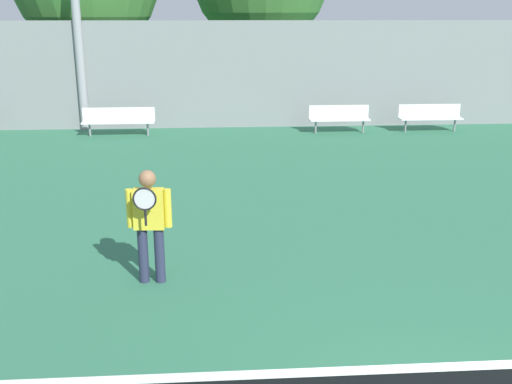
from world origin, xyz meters
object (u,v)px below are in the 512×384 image
at_px(bench_adjacent_court, 119,119).
at_px(tennis_player, 149,219).
at_px(bench_by_gate, 339,116).
at_px(bench_courtside_far, 430,115).

bearing_deg(bench_adjacent_court, tennis_player, -79.19).
relative_size(tennis_player, bench_by_gate, 0.87).
bearing_deg(bench_by_gate, bench_adjacent_court, 180.00).
bearing_deg(bench_by_gate, bench_courtside_far, 0.00).
relative_size(bench_adjacent_court, bench_by_gate, 1.16).
xyz_separation_m(tennis_player, bench_courtside_far, (7.63, 10.43, -0.42)).
height_order(bench_courtside_far, bench_by_gate, same).
relative_size(tennis_player, bench_courtside_far, 0.82).
distance_m(tennis_player, bench_by_gate, 11.47).
xyz_separation_m(bench_courtside_far, bench_adjacent_court, (-9.62, 0.00, 0.00)).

